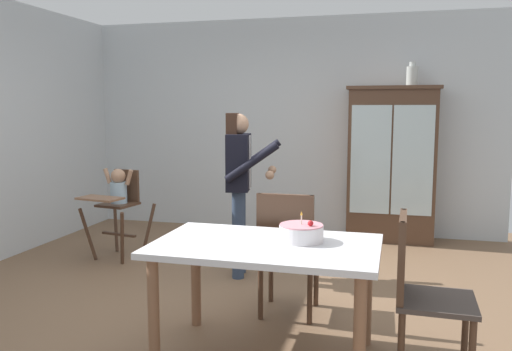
# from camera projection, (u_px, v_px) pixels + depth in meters

# --- Properties ---
(ground_plane) EXTENTS (6.24, 6.24, 0.00)m
(ground_plane) POSITION_uv_depth(u_px,v_px,m) (226.00, 299.00, 4.36)
(ground_plane) COLOR brown
(wall_back) EXTENTS (5.32, 0.06, 2.70)m
(wall_back) POSITION_uv_depth(u_px,v_px,m) (288.00, 126.00, 6.71)
(wall_back) COLOR silver
(wall_back) RESTS_ON ground_plane
(china_cabinet) EXTENTS (1.06, 0.48, 1.83)m
(china_cabinet) POSITION_uv_depth(u_px,v_px,m) (391.00, 164.00, 6.19)
(china_cabinet) COLOR #4C3323
(china_cabinet) RESTS_ON ground_plane
(ceramic_vase) EXTENTS (0.13, 0.13, 0.27)m
(ceramic_vase) POSITION_uv_depth(u_px,v_px,m) (412.00, 75.00, 6.01)
(ceramic_vase) COLOR #B2B7B2
(ceramic_vase) RESTS_ON china_cabinet
(high_chair_with_toddler) EXTENTS (0.66, 0.75, 0.95)m
(high_chair_with_toddler) POSITION_uv_depth(u_px,v_px,m) (118.00, 197.00, 5.48)
(high_chair_with_toddler) COLOR #4C3323
(high_chair_with_toddler) RESTS_ON ground_plane
(adult_person) EXTENTS (0.56, 0.55, 1.53)m
(adult_person) POSITION_uv_depth(u_px,v_px,m) (240.00, 174.00, 4.85)
(adult_person) COLOR #33425B
(adult_person) RESTS_ON ground_plane
(dining_table) EXTENTS (1.40, 0.88, 0.74)m
(dining_table) POSITION_uv_depth(u_px,v_px,m) (266.00, 259.00, 3.28)
(dining_table) COLOR silver
(dining_table) RESTS_ON ground_plane
(birthday_cake) EXTENTS (0.28, 0.28, 0.19)m
(birthday_cake) POSITION_uv_depth(u_px,v_px,m) (301.00, 233.00, 3.30)
(birthday_cake) COLOR white
(birthday_cake) RESTS_ON dining_table
(dining_chair_far_side) EXTENTS (0.45, 0.45, 0.96)m
(dining_chair_far_side) POSITION_uv_depth(u_px,v_px,m) (287.00, 246.00, 3.91)
(dining_chair_far_side) COLOR #4C3323
(dining_chair_far_side) RESTS_ON ground_plane
(dining_chair_right_end) EXTENTS (0.45, 0.45, 0.96)m
(dining_chair_right_end) POSITION_uv_depth(u_px,v_px,m) (418.00, 284.00, 3.05)
(dining_chair_right_end) COLOR #4C3323
(dining_chair_right_end) RESTS_ON ground_plane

